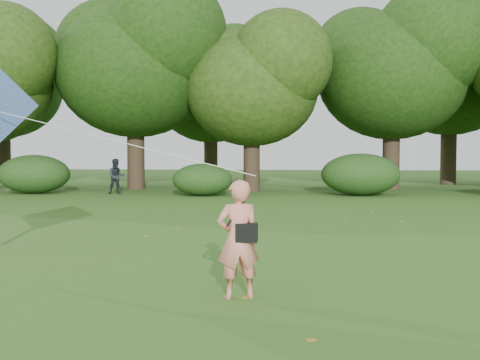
{
  "coord_description": "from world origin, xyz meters",
  "views": [
    {
      "loc": [
        -0.11,
        -9.18,
        2.09
      ],
      "look_at": [
        -1.05,
        2.0,
        1.5
      ],
      "focal_mm": 45.0,
      "sensor_mm": 36.0,
      "label": 1
    }
  ],
  "objects": [
    {
      "name": "bystander_left",
      "position": [
        -8.06,
        17.71,
        0.81
      ],
      "size": [
        0.96,
        0.86,
        1.62
      ],
      "primitive_type": "imported",
      "rotation": [
        0.0,
        0.0,
        0.37
      ],
      "color": "#21262C",
      "rests_on": "ground"
    },
    {
      "name": "tree_line",
      "position": [
        1.67,
        22.88,
        5.6
      ],
      "size": [
        54.7,
        15.3,
        9.48
      ],
      "color": "#3A2D1E",
      "rests_on": "ground"
    },
    {
      "name": "crossbody_bag",
      "position": [
        -0.72,
        -0.94,
        0.94
      ],
      "size": [
        0.43,
        0.2,
        0.68
      ],
      "color": "black",
      "rests_on": "ground"
    },
    {
      "name": "ground",
      "position": [
        0.0,
        0.0,
        0.0
      ],
      "size": [
        100.0,
        100.0,
        0.0
      ],
      "primitive_type": "plane",
      "color": "#265114",
      "rests_on": "ground"
    },
    {
      "name": "shrub_band",
      "position": [
        -0.72,
        17.6,
        0.86
      ],
      "size": [
        39.15,
        3.22,
        1.88
      ],
      "color": "#264919",
      "rests_on": "ground"
    },
    {
      "name": "fallen_leaves",
      "position": [
        0.16,
        4.97,
        0.01
      ],
      "size": [
        10.31,
        13.83,
        0.01
      ],
      "color": "olive",
      "rests_on": "ground"
    },
    {
      "name": "man_kite_flyer",
      "position": [
        -0.83,
        -0.91,
        0.83
      ],
      "size": [
        0.69,
        0.56,
        1.66
      ],
      "primitive_type": "imported",
      "rotation": [
        0.0,
        0.0,
        3.44
      ],
      "color": "#EE8570",
      "rests_on": "ground"
    }
  ]
}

